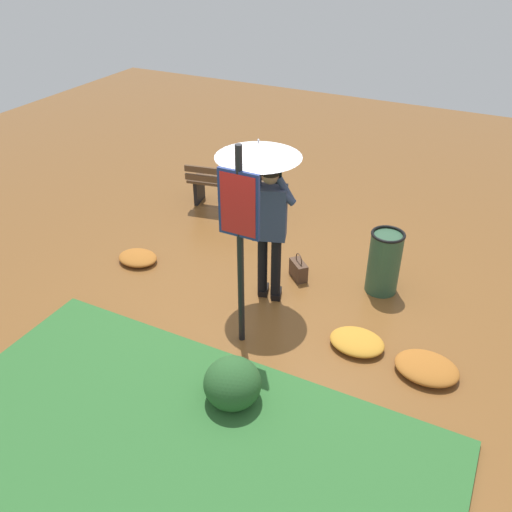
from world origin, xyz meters
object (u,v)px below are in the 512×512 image
Objects in this scene: park_bench at (232,187)px; info_sign_post at (239,227)px; handbag at (298,270)px; person_with_umbrella at (263,182)px; trash_bin at (384,262)px.

info_sign_post is at bearing 120.63° from park_bench.
park_bench reaches higher than handbag.
info_sign_post reaches higher than person_with_umbrella.
trash_bin is at bearing -124.78° from info_sign_post.
person_with_umbrella is 5.53× the size of handbag.
park_bench is at bearing -51.95° from person_with_umbrella.
trash_bin reaches higher than handbag.
person_with_umbrella is at bearing 128.05° from park_bench.
handbag is (-0.10, -1.42, -1.32)m from info_sign_post.
trash_bin is (-1.04, -0.22, 0.29)m from handbag.
person_with_umbrella is 2.63m from park_bench.
park_bench is at bearing -59.37° from info_sign_post.
info_sign_post is at bearing 100.29° from person_with_umbrella.
person_with_umbrella reaches higher than trash_bin.
handbag is at bearing -114.66° from person_with_umbrella.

